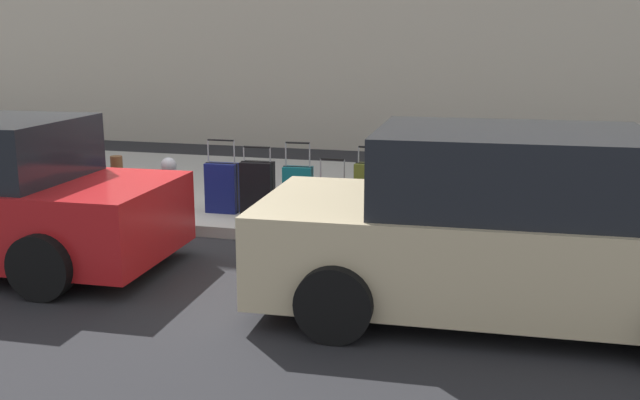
# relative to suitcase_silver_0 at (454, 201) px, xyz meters

# --- Properties ---
(ground_plane) EXTENTS (40.00, 40.00, 0.00)m
(ground_plane) POSITION_rel_suitcase_silver_0_xyz_m (3.51, 0.67, -0.49)
(ground_plane) COLOR black
(sidewalk_curb) EXTENTS (18.00, 5.00, 0.14)m
(sidewalk_curb) POSITION_rel_suitcase_silver_0_xyz_m (3.51, -1.83, -0.42)
(sidewalk_curb) COLOR #9E9B93
(sidewalk_curb) RESTS_ON ground_plane
(suitcase_silver_0) EXTENTS (0.46, 0.24, 0.89)m
(suitcase_silver_0) POSITION_rel_suitcase_silver_0_xyz_m (0.00, 0.00, 0.00)
(suitcase_silver_0) COLOR #9EA0A8
(suitcase_silver_0) RESTS_ON sidewalk_curb
(suitcase_maroon_1) EXTENTS (0.36, 0.23, 0.59)m
(suitcase_maroon_1) POSITION_rel_suitcase_silver_0_xyz_m (0.52, -0.06, -0.08)
(suitcase_maroon_1) COLOR maroon
(suitcase_maroon_1) RESTS_ON sidewalk_curb
(suitcase_olive_2) EXTENTS (0.40, 0.23, 0.99)m
(suitcase_olive_2) POSITION_rel_suitcase_silver_0_xyz_m (1.00, 0.07, 0.04)
(suitcase_olive_2) COLOR #59601E
(suitcase_olive_2) RESTS_ON sidewalk_curb
(suitcase_red_3) EXTENTS (0.38, 0.25, 0.82)m
(suitcase_red_3) POSITION_rel_suitcase_silver_0_xyz_m (1.49, 0.05, -0.08)
(suitcase_red_3) COLOR red
(suitcase_red_3) RESTS_ON sidewalk_curb
(suitcase_teal_4) EXTENTS (0.38, 0.21, 0.99)m
(suitcase_teal_4) POSITION_rel_suitcase_silver_0_xyz_m (1.98, -0.07, -0.01)
(suitcase_teal_4) COLOR #0F606B
(suitcase_teal_4) RESTS_ON sidewalk_curb
(suitcase_black_5) EXTENTS (0.42, 0.23, 0.93)m
(suitcase_black_5) POSITION_rel_suitcase_silver_0_xyz_m (2.49, 0.03, 0.01)
(suitcase_black_5) COLOR black
(suitcase_black_5) RESTS_ON sidewalk_curb
(suitcase_navy_6) EXTENTS (0.43, 0.22, 0.98)m
(suitcase_navy_6) POSITION_rel_suitcase_silver_0_xyz_m (3.03, -0.07, -0.02)
(suitcase_navy_6) COLOR navy
(suitcase_navy_6) RESTS_ON sidewalk_curb
(fire_hydrant) EXTENTS (0.39, 0.21, 0.71)m
(fire_hydrant) POSITION_rel_suitcase_silver_0_xyz_m (3.75, 0.00, 0.03)
(fire_hydrant) COLOR #99999E
(fire_hydrant) RESTS_ON sidewalk_curb
(bollard_post) EXTENTS (0.16, 0.16, 0.73)m
(bollard_post) POSITION_rel_suitcase_silver_0_xyz_m (4.44, 0.15, 0.02)
(bollard_post) COLOR brown
(bollard_post) RESTS_ON sidewalk_curb
(parking_meter) EXTENTS (0.12, 0.09, 1.27)m
(parking_meter) POSITION_rel_suitcase_silver_0_xyz_m (-1.26, -0.25, 0.48)
(parking_meter) COLOR slate
(parking_meter) RESTS_ON sidewalk_curb
(parked_car_beige_0) EXTENTS (4.43, 2.26, 1.65)m
(parked_car_beige_0) POSITION_rel_suitcase_silver_0_xyz_m (-0.65, 2.25, 0.28)
(parked_car_beige_0) COLOR tan
(parked_car_beige_0) RESTS_ON ground_plane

